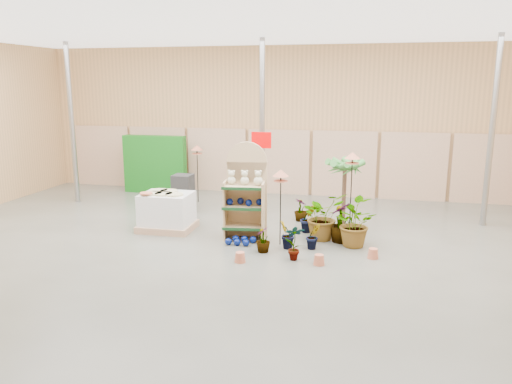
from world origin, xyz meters
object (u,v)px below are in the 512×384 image
at_px(bird_table_front, 281,175).
at_px(potted_plant_2, 323,216).
at_px(display_shelf, 246,195).
at_px(pallet_stack, 167,211).

height_order(bird_table_front, potted_plant_2, bird_table_front).
relative_size(display_shelf, bird_table_front, 1.32).
distance_m(display_shelf, bird_table_front, 1.05).
bearing_deg(potted_plant_2, pallet_stack, -178.53).
distance_m(display_shelf, pallet_stack, 2.03).
relative_size(pallet_stack, bird_table_front, 0.77).
height_order(display_shelf, pallet_stack, display_shelf).
bearing_deg(pallet_stack, display_shelf, -5.17).
xyz_separation_m(display_shelf, bird_table_front, (0.84, -0.34, 0.53)).
height_order(pallet_stack, potted_plant_2, potted_plant_2).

